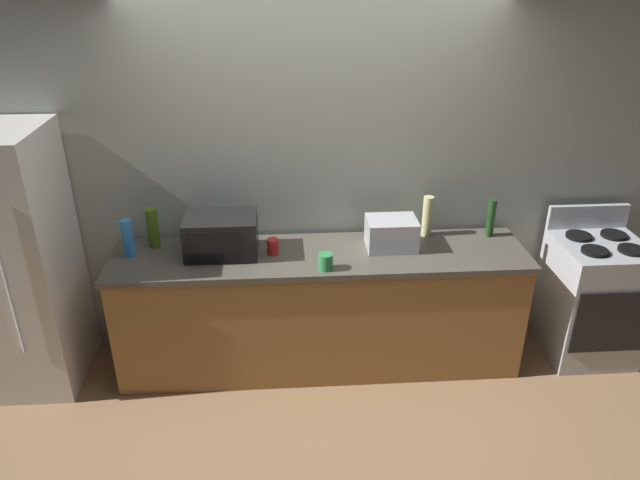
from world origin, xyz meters
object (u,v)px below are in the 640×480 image
at_px(bottle_olive_oil, 153,228).
at_px(bottle_spray_cleaner, 128,238).
at_px(microwave, 221,235).
at_px(bottle_wine, 491,218).
at_px(refrigerator, 10,263).
at_px(bottle_vinegar, 427,216).
at_px(stove_range, 592,298).
at_px(mug_red, 273,247).
at_px(toaster_oven, 391,233).
at_px(mug_green, 326,262).

distance_m(bottle_olive_oil, bottle_spray_cleaner, 0.20).
distance_m(microwave, bottle_wine, 1.90).
xyz_separation_m(refrigerator, bottle_spray_cleaner, (0.77, 0.05, 0.13)).
relative_size(bottle_wine, bottle_vinegar, 0.94).
height_order(refrigerator, bottle_vinegar, refrigerator).
relative_size(bottle_vinegar, bottle_spray_cleaner, 1.13).
relative_size(stove_range, mug_red, 9.89).
relative_size(bottle_olive_oil, mug_red, 2.56).
bearing_deg(bottle_wine, stove_range, -14.37).
relative_size(stove_range, bottle_olive_oil, 3.86).
bearing_deg(stove_range, toaster_oven, 177.71).
relative_size(bottle_wine, mug_green, 2.58).
xyz_separation_m(toaster_oven, mug_red, (-0.81, -0.05, -0.05)).
height_order(toaster_oven, bottle_vinegar, bottle_vinegar).
relative_size(microwave, bottle_spray_cleaner, 1.83).
xyz_separation_m(bottle_vinegar, bottle_spray_cleaner, (-2.07, -0.19, -0.02)).
height_order(stove_range, mug_green, stove_range).
bearing_deg(bottle_olive_oil, microwave, -16.28).
bearing_deg(bottle_vinegar, microwave, -172.49).
bearing_deg(bottle_olive_oil, bottle_vinegar, 1.52).
height_order(bottle_olive_oil, bottle_spray_cleaner, bottle_olive_oil).
bearing_deg(microwave, bottle_olive_oil, 163.72).
height_order(toaster_oven, mug_green, toaster_oven).
height_order(refrigerator, bottle_spray_cleaner, refrigerator).
bearing_deg(bottle_wine, refrigerator, -176.59).
relative_size(stove_range, bottle_vinegar, 3.66).
relative_size(microwave, bottle_olive_oil, 1.71).
bearing_deg(bottle_olive_oil, mug_red, -11.93).
height_order(stove_range, bottle_wine, bottle_wine).
xyz_separation_m(microwave, bottle_vinegar, (1.45, 0.19, 0.01)).
distance_m(bottle_wine, mug_red, 1.57).
relative_size(refrigerator, bottle_wine, 6.46).
xyz_separation_m(microwave, toaster_oven, (1.16, 0.01, -0.03)).
xyz_separation_m(bottle_wine, bottle_olive_oil, (-2.38, -0.01, 0.00)).
xyz_separation_m(toaster_oven, bottle_spray_cleaner, (-1.78, -0.01, 0.03)).
xyz_separation_m(bottle_olive_oil, mug_green, (1.16, -0.41, -0.09)).
xyz_separation_m(bottle_vinegar, bottle_olive_oil, (-1.93, -0.05, -0.01)).
height_order(stove_range, mug_red, stove_range).
bearing_deg(toaster_oven, microwave, -179.40).
distance_m(microwave, toaster_oven, 1.16).
xyz_separation_m(bottle_vinegar, mug_green, (-0.76, -0.46, -0.09)).
xyz_separation_m(refrigerator, toaster_oven, (2.55, 0.06, 0.10)).
height_order(microwave, bottle_wine, bottle_wine).
relative_size(toaster_oven, mug_red, 3.11).
distance_m(bottle_wine, bottle_spray_cleaner, 2.52).
height_order(refrigerator, toaster_oven, refrigerator).
bearing_deg(mug_red, bottle_olive_oil, 168.07).
distance_m(stove_range, microwave, 2.72).
distance_m(refrigerator, stove_range, 4.07).
bearing_deg(toaster_oven, refrigerator, -178.64).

